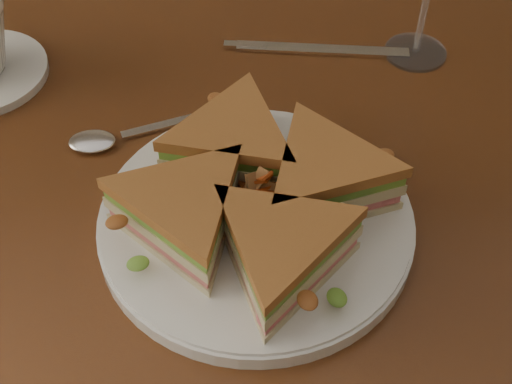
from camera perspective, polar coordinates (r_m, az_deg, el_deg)
table at (r=0.78m, az=-0.48°, el=-2.62°), size 1.20×0.80×0.75m
plate at (r=0.65m, az=-0.00°, el=-2.46°), size 0.29×0.29×0.02m
sandwich_wedges at (r=0.62m, az=0.00°, el=-0.31°), size 0.30×0.30×0.06m
crisps_mound at (r=0.62m, az=0.00°, el=-0.55°), size 0.09×0.09×0.05m
spoon at (r=0.74m, az=-11.25°, el=4.35°), size 0.18×0.07×0.01m
knife at (r=0.85m, az=4.32°, el=11.29°), size 0.22×0.04×0.00m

